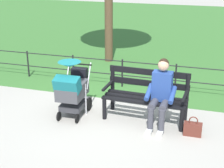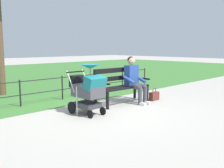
{
  "view_description": "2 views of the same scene",
  "coord_description": "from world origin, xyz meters",
  "px_view_note": "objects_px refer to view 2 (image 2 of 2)",
  "views": [
    {
      "loc": [
        -2.01,
        5.85,
        3.02
      ],
      "look_at": [
        -0.27,
        0.13,
        0.73
      ],
      "focal_mm": 54.26,
      "sensor_mm": 36.0,
      "label": 1
    },
    {
      "loc": [
        4.15,
        4.68,
        1.53
      ],
      "look_at": [
        -0.24,
        0.21,
        0.63
      ],
      "focal_mm": 41.23,
      "sensor_mm": 36.0,
      "label": 2
    }
  ],
  "objects_px": {
    "park_bench": "(121,84)",
    "stroller": "(88,89)",
    "person_on_bench": "(134,78)",
    "handbag": "(154,96)"
  },
  "relations": [
    {
      "from": "stroller",
      "to": "handbag",
      "type": "relative_size",
      "value": 3.11
    },
    {
      "from": "park_bench",
      "to": "stroller",
      "type": "relative_size",
      "value": 1.41
    },
    {
      "from": "park_bench",
      "to": "stroller",
      "type": "height_order",
      "value": "stroller"
    },
    {
      "from": "park_bench",
      "to": "stroller",
      "type": "distance_m",
      "value": 1.45
    },
    {
      "from": "person_on_bench",
      "to": "handbag",
      "type": "xyz_separation_m",
      "value": [
        -0.64,
        0.22,
        -0.55
      ]
    },
    {
      "from": "park_bench",
      "to": "person_on_bench",
      "type": "bearing_deg",
      "value": 144.19
    },
    {
      "from": "person_on_bench",
      "to": "handbag",
      "type": "relative_size",
      "value": 3.45
    },
    {
      "from": "park_bench",
      "to": "person_on_bench",
      "type": "distance_m",
      "value": 0.41
    },
    {
      "from": "park_bench",
      "to": "handbag",
      "type": "xyz_separation_m",
      "value": [
        -0.94,
        0.44,
        -0.4
      ]
    },
    {
      "from": "person_on_bench",
      "to": "stroller",
      "type": "relative_size",
      "value": 1.11
    }
  ]
}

